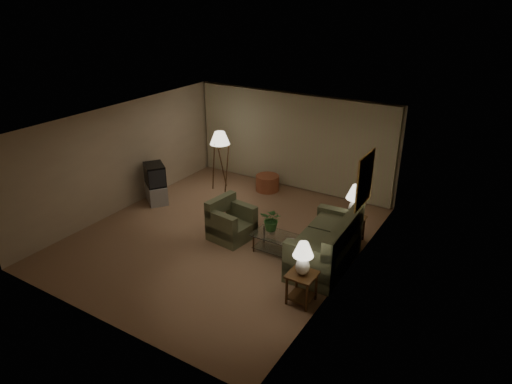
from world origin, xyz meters
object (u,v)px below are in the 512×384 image
(tv_cabinet, at_px, (157,193))
(floor_lamp, at_px, (221,160))
(vase, at_px, (272,231))
(sofa, at_px, (325,246))
(side_table_near, at_px, (302,283))
(armchair, at_px, (232,223))
(table_lamp_near, at_px, (303,256))
(coffee_table, at_px, (278,242))
(crt_tv, at_px, (155,175))
(table_lamp_far, at_px, (356,199))
(ottoman, at_px, (267,183))
(side_table_far, at_px, (353,225))

(tv_cabinet, height_order, floor_lamp, floor_lamp)
(tv_cabinet, xyz_separation_m, vase, (3.87, -0.59, 0.24))
(sofa, height_order, side_table_near, sofa)
(sofa, height_order, tv_cabinet, sofa)
(armchair, xyz_separation_m, floor_lamp, (-1.83, 2.16, 0.51))
(sofa, bearing_deg, table_lamp_near, 3.73)
(armchair, bearing_deg, coffee_table, -84.21)
(side_table_near, height_order, crt_tv, crt_tv)
(armchair, relative_size, coffee_table, 1.00)
(crt_tv, relative_size, vase, 5.61)
(table_lamp_far, distance_m, ottoman, 3.49)
(armchair, bearing_deg, side_table_far, -53.98)
(tv_cabinet, height_order, crt_tv, crt_tv)
(table_lamp_near, relative_size, vase, 4.46)
(side_table_far, bearing_deg, vase, -134.62)
(coffee_table, xyz_separation_m, vase, (-0.15, -0.00, 0.21))
(armchair, distance_m, side_table_near, 2.71)
(sofa, distance_m, coffee_table, 1.05)
(vase, bearing_deg, crt_tv, 171.33)
(tv_cabinet, distance_m, floor_lamp, 1.97)
(table_lamp_far, bearing_deg, coffee_table, -131.21)
(coffee_table, distance_m, ottoman, 3.37)
(side_table_near, relative_size, crt_tv, 0.75)
(tv_cabinet, bearing_deg, table_lamp_far, 44.23)
(ottoman, bearing_deg, armchair, -76.25)
(side_table_near, relative_size, coffee_table, 0.56)
(table_lamp_near, relative_size, coffee_table, 0.59)
(armchair, xyz_separation_m, vase, (1.06, -0.03, 0.12))
(sofa, relative_size, vase, 14.31)
(table_lamp_far, height_order, coffee_table, table_lamp_far)
(side_table_far, xyz_separation_m, table_lamp_near, (0.00, -2.60, 0.58))
(side_table_far, distance_m, floor_lamp, 4.33)
(tv_cabinet, bearing_deg, crt_tv, 0.00)
(table_lamp_far, height_order, ottoman, table_lamp_far)
(side_table_near, bearing_deg, crt_tv, 160.52)
(armchair, height_order, crt_tv, crt_tv)
(sofa, distance_m, side_table_near, 1.36)
(side_table_far, relative_size, table_lamp_near, 0.94)
(tv_cabinet, height_order, ottoman, tv_cabinet)
(sofa, height_order, table_lamp_near, table_lamp_near)
(side_table_near, bearing_deg, vase, 136.82)
(sofa, distance_m, side_table_far, 1.26)
(table_lamp_far, distance_m, vase, 1.98)
(side_table_far, bearing_deg, crt_tv, -171.68)
(side_table_near, height_order, ottoman, side_table_near)
(table_lamp_near, xyz_separation_m, crt_tv, (-5.20, 1.84, -0.20))
(side_table_far, distance_m, table_lamp_near, 2.66)
(side_table_far, height_order, ottoman, side_table_far)
(table_lamp_near, height_order, floor_lamp, floor_lamp)
(sofa, relative_size, side_table_near, 3.42)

